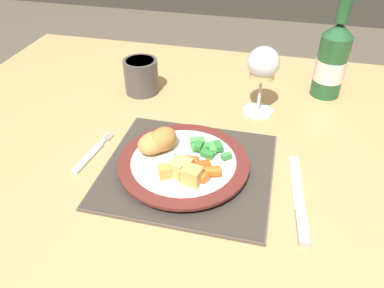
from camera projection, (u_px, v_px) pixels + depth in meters
dining_table at (220, 165)px, 0.85m from camera, size 1.34×0.86×0.74m
placemat at (188, 169)px, 0.69m from camera, size 0.31×0.28×0.01m
dinner_plate at (184, 164)px, 0.68m from camera, size 0.24×0.24×0.02m
breaded_croquettes at (158, 141)px, 0.69m from camera, size 0.09×0.09×0.04m
green_beans_pile at (207, 149)px, 0.69m from camera, size 0.09×0.10×0.02m
glazed_carrots at (193, 167)px, 0.65m from camera, size 0.09×0.06×0.02m
fork at (91, 155)px, 0.73m from camera, size 0.03×0.13×0.01m
table_knife at (299, 203)px, 0.62m from camera, size 0.04×0.21×0.01m
wine_glass at (263, 67)px, 0.79m from camera, size 0.07×0.07×0.16m
bottle at (332, 59)px, 0.87m from camera, size 0.07×0.07×0.25m
roast_potatoes at (182, 170)px, 0.63m from camera, size 0.08×0.05×0.03m
drinking_cup at (141, 75)px, 0.91m from camera, size 0.08×0.08×0.08m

